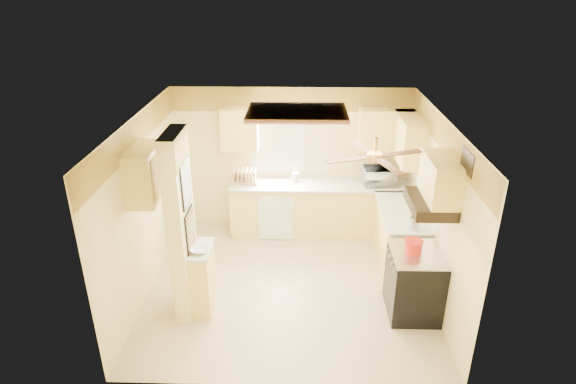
{
  "coord_description": "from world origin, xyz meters",
  "views": [
    {
      "loc": [
        0.15,
        -5.87,
        4.18
      ],
      "look_at": [
        -0.02,
        0.35,
        1.34
      ],
      "focal_mm": 30.0,
      "sensor_mm": 36.0,
      "label": 1
    }
  ],
  "objects_px": {
    "dutch_oven": "(414,246)",
    "microwave": "(380,176)",
    "kettle": "(414,223)",
    "bowl": "(200,250)",
    "stove": "(414,282)"
  },
  "relations": [
    {
      "from": "microwave",
      "to": "dutch_oven",
      "type": "relative_size",
      "value": 2.25
    },
    {
      "from": "bowl",
      "to": "kettle",
      "type": "distance_m",
      "value": 2.93
    },
    {
      "from": "kettle",
      "to": "bowl",
      "type": "bearing_deg",
      "value": -166.64
    },
    {
      "from": "kettle",
      "to": "microwave",
      "type": "bearing_deg",
      "value": 99.25
    },
    {
      "from": "kettle",
      "to": "stove",
      "type": "bearing_deg",
      "value": -96.41
    },
    {
      "from": "bowl",
      "to": "dutch_oven",
      "type": "relative_size",
      "value": 0.96
    },
    {
      "from": "microwave",
      "to": "kettle",
      "type": "height_order",
      "value": "microwave"
    },
    {
      "from": "stove",
      "to": "microwave",
      "type": "bearing_deg",
      "value": 94.99
    },
    {
      "from": "stove",
      "to": "dutch_oven",
      "type": "xyz_separation_m",
      "value": [
        -0.05,
        0.04,
        0.53
      ]
    },
    {
      "from": "dutch_oven",
      "to": "microwave",
      "type": "bearing_deg",
      "value": 93.63
    },
    {
      "from": "dutch_oven",
      "to": "kettle",
      "type": "distance_m",
      "value": 0.56
    },
    {
      "from": "bowl",
      "to": "dutch_oven",
      "type": "xyz_separation_m",
      "value": [
        2.73,
        0.13,
        0.03
      ]
    },
    {
      "from": "bowl",
      "to": "dutch_oven",
      "type": "bearing_deg",
      "value": 2.77
    },
    {
      "from": "microwave",
      "to": "dutch_oven",
      "type": "bearing_deg",
      "value": 90.73
    },
    {
      "from": "bowl",
      "to": "dutch_oven",
      "type": "height_order",
      "value": "dutch_oven"
    }
  ]
}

